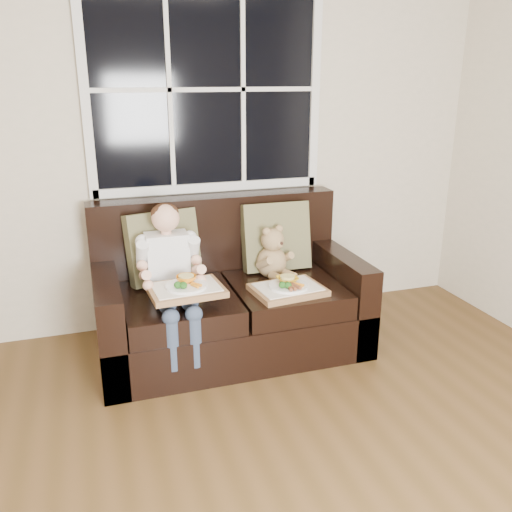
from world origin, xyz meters
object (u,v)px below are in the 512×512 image
object	(u,v)px
tray_right	(288,288)
teddy_bear	(272,256)
tray_left	(186,288)
child	(170,266)
loveseat	(228,301)

from	to	relation	value
tray_right	teddy_bear	bearing A→B (deg)	82.56
tray_left	tray_right	world-z (taller)	tray_left
child	tray_right	distance (m)	0.74
loveseat	teddy_bear	distance (m)	0.42
tray_left	teddy_bear	bearing A→B (deg)	24.16
teddy_bear	tray_left	distance (m)	0.74
loveseat	child	bearing A→B (deg)	-162.98
child	tray_left	world-z (taller)	child
child	teddy_bear	world-z (taller)	child
loveseat	tray_right	world-z (taller)	loveseat
child	tray_left	distance (m)	0.24
teddy_bear	child	bearing A→B (deg)	170.24
child	teddy_bear	xyz separation A→B (m)	(0.70, 0.13, -0.05)
loveseat	teddy_bear	world-z (taller)	loveseat
teddy_bear	tray_left	world-z (taller)	teddy_bear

